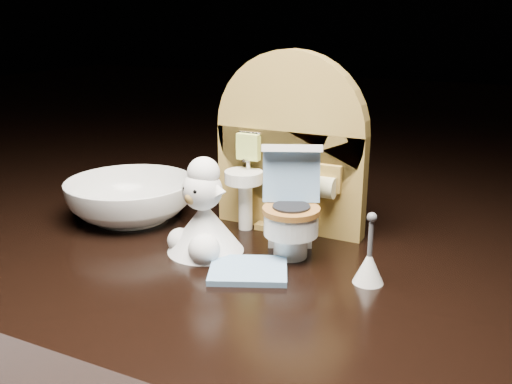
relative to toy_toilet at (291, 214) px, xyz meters
The scene contains 6 objects.
backdrop_panel 0.06m from the toy_toilet, 115.61° to the left, with size 0.13×0.05×0.15m.
toy_toilet is the anchor object (origin of this frame).
bath_mat 0.06m from the toy_toilet, 104.02° to the right, with size 0.06×0.05×0.00m, color #6F98C1.
toilet_brush 0.08m from the toy_toilet, 19.82° to the right, with size 0.02×0.02×0.05m.
plush_lamb 0.07m from the toy_toilet, 154.83° to the right, with size 0.06×0.06×0.08m.
ceramic_bowl 0.16m from the toy_toilet, behind, with size 0.11×0.11×0.04m, color white.
Camera 1 is at (0.18, -0.36, 0.18)m, focal length 40.00 mm.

